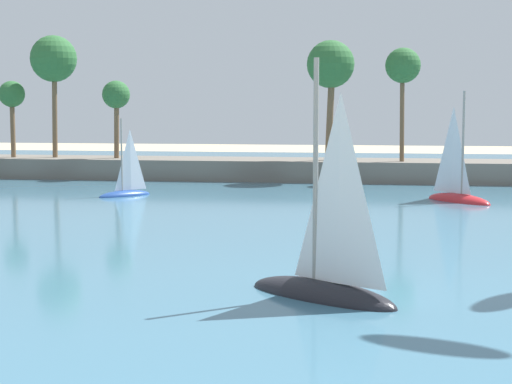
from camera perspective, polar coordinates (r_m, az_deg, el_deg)
sea at (r=61.37m, az=4.63°, el=-0.12°), size 220.00×101.14×0.06m
palm_headland at (r=71.73m, az=3.24°, el=2.85°), size 96.65×6.00×12.93m
sailboat_near_shore at (r=57.71m, az=13.41°, el=0.08°), size 4.72×5.17×7.83m
sailboat_toward_headland at (r=60.21m, az=-8.75°, el=0.24°), size 3.62×3.78×5.84m
sailboat_far_left at (r=28.54m, az=4.66°, el=-5.59°), size 5.90×4.77×8.58m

